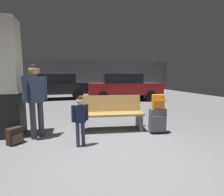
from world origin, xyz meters
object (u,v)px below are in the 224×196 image
object	(u,v)px
structural_pillar	(7,80)
adult	(35,93)
suitcase	(157,120)
parked_car_near	(123,86)
backpack_bright	(158,102)
backpack_dark_floor	(15,136)
parked_car_far	(55,86)
bench	(111,113)
child	(80,116)

from	to	relation	value
structural_pillar	adult	distance (m)	0.77
suitcase	parked_car_near	xyz separation A→B (m)	(0.99, 5.58, 0.48)
backpack_bright	adult	size ratio (longest dim) A/B	0.21
structural_pillar	adult	xyz separation A→B (m)	(0.64, -0.32, -0.29)
backpack_dark_floor	backpack_bright	bearing A→B (deg)	-2.62
parked_car_far	suitcase	bearing A→B (deg)	-67.84
backpack_dark_floor	structural_pillar	bearing A→B (deg)	113.26
suitcase	adult	world-z (taller)	adult
backpack_bright	suitcase	bearing A→B (deg)	6.66
structural_pillar	suitcase	bearing A→B (deg)	-11.91
suitcase	adult	size ratio (longest dim) A/B	0.37
parked_car_far	bench	bearing A→B (deg)	-74.33
backpack_bright	parked_car_near	size ratio (longest dim) A/B	0.08
parked_car_near	backpack_bright	bearing A→B (deg)	-100.10
bench	parked_car_far	world-z (taller)	parked_car_far
backpack_dark_floor	parked_car_far	size ratio (longest dim) A/B	0.08
backpack_bright	parked_car_far	distance (m)	7.56
suitcase	structural_pillar	bearing A→B (deg)	168.09
structural_pillar	backpack_dark_floor	xyz separation A→B (m)	(0.25, -0.57, -1.14)
suitcase	backpack_dark_floor	xyz separation A→B (m)	(-3.16, 0.14, -0.15)
structural_pillar	suitcase	size ratio (longest dim) A/B	4.36
parked_car_far	child	bearing A→B (deg)	-82.32
structural_pillar	child	size ratio (longest dim) A/B	2.64
structural_pillar	parked_car_far	world-z (taller)	structural_pillar
adult	backpack_dark_floor	bearing A→B (deg)	-146.77
bench	child	distance (m)	1.18
parked_car_far	parked_car_near	xyz separation A→B (m)	(3.84, -1.42, 0.00)
suitcase	child	xyz separation A→B (m)	(-1.87, -0.31, 0.29)
adult	parked_car_far	world-z (taller)	adult
backpack_dark_floor	parked_car_far	xyz separation A→B (m)	(0.31, 6.86, 0.64)
suitcase	parked_car_far	world-z (taller)	parked_car_far
suitcase	parked_car_near	size ratio (longest dim) A/B	0.14
bench	suitcase	xyz separation A→B (m)	(1.03, -0.51, -0.12)
child	adult	xyz separation A→B (m)	(-0.90, 0.71, 0.40)
child	parked_car_far	distance (m)	7.38
structural_pillar	backpack_dark_floor	distance (m)	1.30
structural_pillar	backpack_bright	size ratio (longest dim) A/B	7.75
structural_pillar	parked_car_near	bearing A→B (deg)	47.85
bench	backpack_bright	bearing A→B (deg)	-26.32
suitcase	backpack_bright	xyz separation A→B (m)	(-0.00, -0.00, 0.45)
suitcase	parked_car_far	bearing A→B (deg)	112.16
bench	backpack_dark_floor	size ratio (longest dim) A/B	4.87
suitcase	parked_car_near	distance (m)	5.68
parked_car_near	backpack_dark_floor	bearing A→B (deg)	-127.38
child	parked_car_near	xyz separation A→B (m)	(2.86, 5.88, 0.19)
structural_pillar	parked_car_far	distance (m)	6.33
bench	parked_car_far	size ratio (longest dim) A/B	0.40
child	backpack_dark_floor	bearing A→B (deg)	160.75
suitcase	adult	bearing A→B (deg)	171.78
parked_car_far	parked_car_near	distance (m)	4.10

